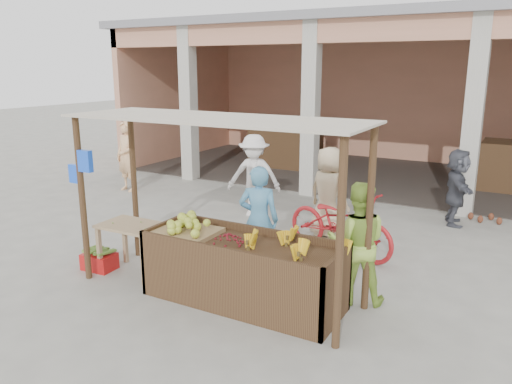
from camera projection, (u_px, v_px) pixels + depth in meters
The scene contains 19 objects.
ground at pixel (212, 293), 6.80m from camera, with size 60.00×60.00×0.00m, color gray.
market_building at pixel (394, 78), 13.67m from camera, with size 14.40×6.40×4.20m.
fruit_stall at pixel (243, 273), 6.47m from camera, with size 2.60×0.95×0.80m, color #4C361E.
stall_awning at pixel (210, 149), 6.37m from camera, with size 4.09×1.35×2.39m.
banana_heap at pixel (292, 243), 6.07m from camera, with size 1.22×0.67×0.22m, color yellow, non-canonical shape.
melon_tray at pixel (187, 227), 6.72m from camera, with size 0.80×0.69×0.21m.
berry_heap at pixel (229, 238), 6.38m from camera, with size 0.47×0.38×0.15m, color maroon.
side_table at pixel (133, 233), 7.31m from camera, with size 0.96×0.65×0.77m.
papaya_pile at pixel (132, 217), 7.25m from camera, with size 0.76×0.44×0.22m, color #44902F, non-canonical shape.
red_crate at pixel (99, 261), 7.59m from camera, with size 0.48×0.34×0.25m, color #B61413.
plantain_bundle at pixel (99, 251), 7.55m from camera, with size 0.40×0.28×0.08m, color olive, non-canonical shape.
produce_sacks at pixel (486, 208), 9.85m from camera, with size 0.95×0.71×0.58m.
vendor_blue at pixel (259, 216), 7.31m from camera, with size 0.65×0.48×1.74m, color #579FCE.
vendor_green at pixel (357, 240), 6.39m from camera, with size 0.82×0.47×1.69m, color #98BE43.
motorcycle at pixel (340, 221), 8.13m from camera, with size 2.10×0.72×1.10m, color #AB1B1F.
shopper_a at pixel (254, 173), 10.12m from camera, with size 1.17×0.58×1.82m, color silver.
shopper_c at pixel (329, 188), 8.84m from camera, with size 0.88×0.57×1.82m, color tan.
shopper_d at pixel (457, 185), 9.59m from camera, with size 1.45×0.60×1.57m, color #464852.
shopper_e at pixel (127, 155), 12.20m from camera, with size 0.67×0.51×1.80m, color #EEB57E.
Camera 1 is at (3.57, -5.17, 3.01)m, focal length 35.00 mm.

